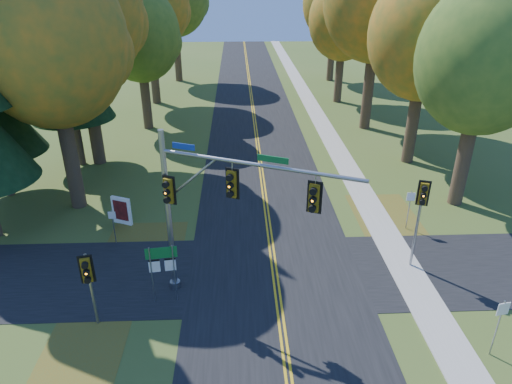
{
  "coord_description": "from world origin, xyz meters",
  "views": [
    {
      "loc": [
        -1.61,
        -15.45,
        12.69
      ],
      "look_at": [
        -0.79,
        4.11,
        3.2
      ],
      "focal_mm": 32.0,
      "sensor_mm": 36.0,
      "label": 1
    }
  ],
  "objects_px": {
    "traffic_mast": "(210,201)",
    "route_sign_cluster": "(162,263)",
    "east_signal_pole": "(421,203)",
    "info_kiosk": "(122,211)"
  },
  "relations": [
    {
      "from": "traffic_mast",
      "to": "route_sign_cluster",
      "type": "height_order",
      "value": "traffic_mast"
    },
    {
      "from": "east_signal_pole",
      "to": "route_sign_cluster",
      "type": "bearing_deg",
      "value": -151.38
    },
    {
      "from": "traffic_mast",
      "to": "east_signal_pole",
      "type": "relative_size",
      "value": 1.63
    },
    {
      "from": "traffic_mast",
      "to": "info_kiosk",
      "type": "relative_size",
      "value": 4.61
    },
    {
      "from": "traffic_mast",
      "to": "route_sign_cluster",
      "type": "xyz_separation_m",
      "value": [
        -2.09,
        -0.09,
        -2.77
      ]
    },
    {
      "from": "traffic_mast",
      "to": "east_signal_pole",
      "type": "distance_m",
      "value": 9.43
    },
    {
      "from": "traffic_mast",
      "to": "route_sign_cluster",
      "type": "distance_m",
      "value": 3.47
    },
    {
      "from": "route_sign_cluster",
      "to": "info_kiosk",
      "type": "bearing_deg",
      "value": 108.2
    },
    {
      "from": "east_signal_pole",
      "to": "route_sign_cluster",
      "type": "xyz_separation_m",
      "value": [
        -11.26,
        -1.92,
        -1.53
      ]
    },
    {
      "from": "traffic_mast",
      "to": "east_signal_pole",
      "type": "xyz_separation_m",
      "value": [
        9.17,
        1.83,
        -1.24
      ]
    }
  ]
}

